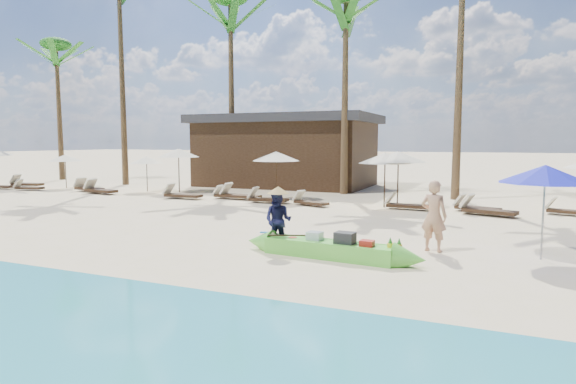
% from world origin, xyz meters
% --- Properties ---
extents(ground, '(240.00, 240.00, 0.00)m').
position_xyz_m(ground, '(0.00, 0.00, 0.00)').
color(ground, beige).
rests_on(ground, ground).
extents(wet_sand_strip, '(240.00, 4.50, 0.01)m').
position_xyz_m(wet_sand_strip, '(0.00, -5.00, 0.00)').
color(wet_sand_strip, tan).
rests_on(wet_sand_strip, ground).
extents(green_canoe, '(5.01, 0.91, 0.64)m').
position_xyz_m(green_canoe, '(0.28, 0.80, 0.21)').
color(green_canoe, '#60D741').
rests_on(green_canoe, ground).
extents(tourist, '(0.73, 0.56, 1.77)m').
position_xyz_m(tourist, '(2.45, 2.42, 0.89)').
color(tourist, tan).
rests_on(tourist, ground).
extents(vendor_green, '(0.75, 0.61, 1.48)m').
position_xyz_m(vendor_green, '(-1.15, 1.08, 0.74)').
color(vendor_green, '#16183E').
rests_on(vendor_green, ground).
extents(blue_umbrella, '(2.03, 2.03, 2.19)m').
position_xyz_m(blue_umbrella, '(4.84, 2.53, 1.98)').
color(blue_umbrella, '#99999E').
rests_on(blue_umbrella, ground).
extents(lounger_0_left, '(1.68, 0.54, 0.57)m').
position_xyz_m(lounger_0_left, '(-22.32, 9.06, 0.19)').
color(lounger_0_left, '#382517').
rests_on(lounger_0_left, ground).
extents(lounger_0_right, '(2.04, 0.96, 0.67)m').
position_xyz_m(lounger_0_right, '(-22.01, 10.45, 0.22)').
color(lounger_0_right, '#382517').
rests_on(lounger_0_right, ground).
extents(resort_parasol_1, '(1.89, 1.89, 1.95)m').
position_xyz_m(resort_parasol_1, '(-19.18, 10.90, 1.76)').
color(resort_parasol_1, '#382517').
rests_on(resort_parasol_1, ground).
extents(lounger_1_left, '(1.69, 0.85, 0.55)m').
position_xyz_m(lounger_1_left, '(-20.04, 9.03, 0.18)').
color(lounger_1_left, '#382517').
rests_on(lounger_1_left, ground).
extents(lounger_1_right, '(2.03, 0.93, 0.66)m').
position_xyz_m(lounger_1_right, '(-16.49, 9.89, 0.22)').
color(lounger_1_right, '#382517').
rests_on(lounger_1_right, ground).
extents(resort_parasol_2, '(1.85, 1.85, 1.90)m').
position_xyz_m(resort_parasol_2, '(-13.59, 11.27, 1.71)').
color(resort_parasol_2, '#382517').
rests_on(resort_parasol_2, ground).
extents(lounger_2_left, '(2.04, 0.84, 0.67)m').
position_xyz_m(lounger_2_left, '(-15.09, 9.29, 0.23)').
color(lounger_2_left, '#382517').
rests_on(lounger_2_left, ground).
extents(resort_parasol_3, '(2.27, 2.27, 2.34)m').
position_xyz_m(resort_parasol_3, '(-11.72, 11.59, 2.11)').
color(resort_parasol_3, '#382517').
rests_on(resort_parasol_3, ground).
extents(lounger_3_left, '(1.93, 0.65, 0.65)m').
position_xyz_m(lounger_3_left, '(-9.87, 9.14, 0.22)').
color(lounger_3_left, '#382517').
rests_on(lounger_3_left, ground).
extents(lounger_3_right, '(1.66, 0.53, 0.56)m').
position_xyz_m(lounger_3_right, '(-7.78, 10.01, 0.19)').
color(lounger_3_right, '#382517').
rests_on(lounger_3_right, ground).
extents(resort_parasol_4, '(2.19, 2.19, 2.26)m').
position_xyz_m(resort_parasol_4, '(-5.40, 10.27, 2.04)').
color(resort_parasol_4, '#382517').
rests_on(resort_parasol_4, ground).
extents(lounger_4_left, '(2.03, 0.73, 0.68)m').
position_xyz_m(lounger_4_left, '(-7.19, 9.94, 0.23)').
color(lounger_4_left, '#382517').
rests_on(lounger_4_left, ground).
extents(lounger_4_right, '(1.83, 0.62, 0.62)m').
position_xyz_m(lounger_4_right, '(-5.46, 9.30, 0.21)').
color(lounger_4_right, '#382517').
rests_on(lounger_4_right, ground).
extents(resort_parasol_5, '(2.19, 2.19, 2.25)m').
position_xyz_m(resort_parasol_5, '(-0.35, 9.98, 2.03)').
color(resort_parasol_5, '#382517').
rests_on(resort_parasol_5, ground).
extents(lounger_5_left, '(1.71, 1.00, 0.56)m').
position_xyz_m(lounger_5_left, '(-3.38, 9.19, 0.19)').
color(lounger_5_left, '#382517').
rests_on(lounger_5_left, ground).
extents(resort_parasol_6, '(2.25, 2.25, 2.32)m').
position_xyz_m(resort_parasol_6, '(0.17, 10.09, 2.09)').
color(resort_parasol_6, '#382517').
rests_on(resort_parasol_6, ground).
extents(lounger_6_left, '(1.84, 0.73, 0.61)m').
position_xyz_m(lounger_6_left, '(0.59, 9.63, 0.20)').
color(lounger_6_left, '#382517').
rests_on(lounger_6_left, ground).
extents(lounger_6_right, '(1.82, 1.04, 0.59)m').
position_xyz_m(lounger_6_right, '(3.14, 10.04, 0.20)').
color(lounger_6_right, '#382517').
rests_on(lounger_6_right, ground).
extents(lounger_7_left, '(2.07, 1.16, 0.67)m').
position_xyz_m(lounger_7_left, '(3.55, 9.21, 0.22)').
color(lounger_7_left, '#382517').
rests_on(lounger_7_left, ground).
extents(lounger_7_right, '(1.78, 0.97, 0.58)m').
position_xyz_m(lounger_7_right, '(6.35, 10.42, 0.19)').
color(lounger_7_right, '#382517').
rests_on(lounger_7_right, ground).
extents(palm_0, '(2.08, 2.08, 9.90)m').
position_xyz_m(palm_0, '(-24.62, 15.48, 8.11)').
color(palm_0, brown).
rests_on(palm_0, ground).
extents(palm_1, '(2.08, 2.08, 13.60)m').
position_xyz_m(palm_1, '(-17.59, 14.06, 10.82)').
color(palm_1, brown).
rests_on(palm_1, ground).
extents(palm_2, '(2.08, 2.08, 11.33)m').
position_xyz_m(palm_2, '(-10.45, 15.08, 9.18)').
color(palm_2, brown).
rests_on(palm_2, ground).
extents(palm_3, '(2.08, 2.08, 10.52)m').
position_xyz_m(palm_3, '(-3.36, 14.27, 8.58)').
color(palm_3, brown).
rests_on(palm_3, ground).
extents(pavilion_west, '(10.80, 6.60, 4.30)m').
position_xyz_m(pavilion_west, '(-8.00, 17.50, 2.19)').
color(pavilion_west, '#382517').
rests_on(pavilion_west, ground).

